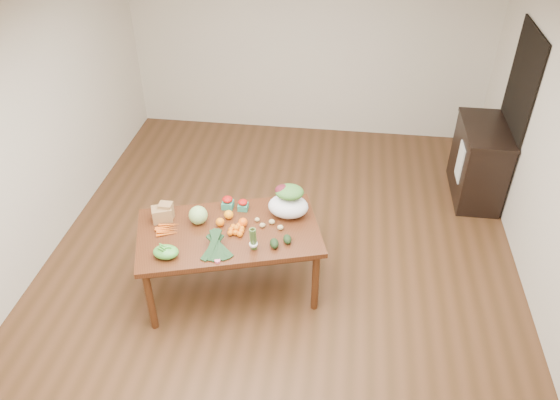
# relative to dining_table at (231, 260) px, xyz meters

# --- Properties ---
(floor) EXTENTS (6.00, 6.00, 0.00)m
(floor) POSITION_rel_dining_table_xyz_m (0.43, 0.46, -0.38)
(floor) COLOR #55331D
(floor) RESTS_ON ground
(ceiling) EXTENTS (5.00, 6.00, 0.02)m
(ceiling) POSITION_rel_dining_table_xyz_m (0.43, 0.46, 2.33)
(ceiling) COLOR white
(ceiling) RESTS_ON room_walls
(room_walls) EXTENTS (5.02, 6.02, 2.70)m
(room_walls) POSITION_rel_dining_table_xyz_m (0.43, 0.46, 0.97)
(room_walls) COLOR beige
(room_walls) RESTS_ON floor
(dining_table) EXTENTS (1.89, 1.38, 0.75)m
(dining_table) POSITION_rel_dining_table_xyz_m (0.00, 0.00, 0.00)
(dining_table) COLOR #4C2411
(dining_table) RESTS_ON floor
(doorway_dark) EXTENTS (0.02, 1.00, 2.10)m
(doorway_dark) POSITION_rel_dining_table_xyz_m (2.91, 2.06, 0.68)
(doorway_dark) COLOR black
(doorway_dark) RESTS_ON floor
(cabinet) EXTENTS (0.52, 1.02, 0.94)m
(cabinet) POSITION_rel_dining_table_xyz_m (2.65, 2.02, 0.10)
(cabinet) COLOR black
(cabinet) RESTS_ON floor
(dish_towel) EXTENTS (0.02, 0.28, 0.45)m
(dish_towel) POSITION_rel_dining_table_xyz_m (2.39, 1.86, 0.18)
(dish_towel) COLOR white
(dish_towel) RESTS_ON cabinet
(paper_bag) EXTENTS (0.30, 0.27, 0.17)m
(paper_bag) POSITION_rel_dining_table_xyz_m (-0.66, 0.07, 0.46)
(paper_bag) COLOR #A07748
(paper_bag) RESTS_ON dining_table
(cabbage) EXTENTS (0.18, 0.18, 0.18)m
(cabbage) POSITION_rel_dining_table_xyz_m (-0.30, 0.08, 0.46)
(cabbage) COLOR #B1D47A
(cabbage) RESTS_ON dining_table
(strawberry_basket_a) EXTENTS (0.14, 0.14, 0.10)m
(strawberry_basket_a) POSITION_rel_dining_table_xyz_m (-0.08, 0.35, 0.42)
(strawberry_basket_a) COLOR #B4150C
(strawberry_basket_a) RESTS_ON dining_table
(strawberry_basket_b) EXTENTS (0.12, 0.12, 0.09)m
(strawberry_basket_b) POSITION_rel_dining_table_xyz_m (0.07, 0.34, 0.42)
(strawberry_basket_b) COLOR red
(strawberry_basket_b) RESTS_ON dining_table
(orange_a) EXTENTS (0.08, 0.08, 0.08)m
(orange_a) POSITION_rel_dining_table_xyz_m (-0.09, 0.06, 0.42)
(orange_a) COLOR #EE570E
(orange_a) RESTS_ON dining_table
(orange_b) EXTENTS (0.09, 0.09, 0.09)m
(orange_b) POSITION_rel_dining_table_xyz_m (-0.03, 0.18, 0.42)
(orange_b) COLOR orange
(orange_b) RESTS_ON dining_table
(orange_c) EXTENTS (0.09, 0.09, 0.09)m
(orange_c) POSITION_rel_dining_table_xyz_m (0.12, 0.08, 0.42)
(orange_c) COLOR orange
(orange_c) RESTS_ON dining_table
(mandarin_cluster) EXTENTS (0.22, 0.22, 0.09)m
(mandarin_cluster) POSITION_rel_dining_table_xyz_m (0.08, -0.02, 0.42)
(mandarin_cluster) COLOR orange
(mandarin_cluster) RESTS_ON dining_table
(carrots) EXTENTS (0.26, 0.24, 0.03)m
(carrots) POSITION_rel_dining_table_xyz_m (-0.57, -0.08, 0.39)
(carrots) COLOR orange
(carrots) RESTS_ON dining_table
(snap_pea_bag) EXTENTS (0.23, 0.17, 0.10)m
(snap_pea_bag) POSITION_rel_dining_table_xyz_m (-0.47, -0.43, 0.43)
(snap_pea_bag) COLOR green
(snap_pea_bag) RESTS_ON dining_table
(kale_bunch) EXTENTS (0.42, 0.48, 0.16)m
(kale_bunch) POSITION_rel_dining_table_xyz_m (-0.03, -0.34, 0.45)
(kale_bunch) COLOR black
(kale_bunch) RESTS_ON dining_table
(asparagus_bundle) EXTENTS (0.11, 0.13, 0.26)m
(asparagus_bundle) POSITION_rel_dining_table_xyz_m (0.28, -0.23, 0.50)
(asparagus_bundle) COLOR #567A38
(asparagus_bundle) RESTS_ON dining_table
(potato_a) EXTENTS (0.05, 0.04, 0.04)m
(potato_a) POSITION_rel_dining_table_xyz_m (0.31, 0.10, 0.39)
(potato_a) COLOR tan
(potato_a) RESTS_ON dining_table
(potato_b) EXTENTS (0.05, 0.05, 0.05)m
(potato_b) POSITION_rel_dining_table_xyz_m (0.31, 0.09, 0.40)
(potato_b) COLOR tan
(potato_b) RESTS_ON dining_table
(potato_c) EXTENTS (0.06, 0.05, 0.05)m
(potato_c) POSITION_rel_dining_table_xyz_m (0.39, 0.15, 0.40)
(potato_c) COLOR tan
(potato_c) RESTS_ON dining_table
(potato_d) EXTENTS (0.05, 0.04, 0.04)m
(potato_d) POSITION_rel_dining_table_xyz_m (0.24, 0.17, 0.40)
(potato_d) COLOR #D5C67A
(potato_d) RESTS_ON dining_table
(potato_e) EXTENTS (0.06, 0.05, 0.05)m
(potato_e) POSITION_rel_dining_table_xyz_m (0.48, 0.08, 0.40)
(potato_e) COLOR #DDB97F
(potato_e) RESTS_ON dining_table
(avocado_a) EXTENTS (0.11, 0.14, 0.08)m
(avocado_a) POSITION_rel_dining_table_xyz_m (0.46, -0.17, 0.41)
(avocado_a) COLOR black
(avocado_a) RESTS_ON dining_table
(avocado_b) EXTENTS (0.10, 0.13, 0.07)m
(avocado_b) POSITION_rel_dining_table_xyz_m (0.57, -0.10, 0.41)
(avocado_b) COLOR black
(avocado_b) RESTS_ON dining_table
(salad_bag) EXTENTS (0.46, 0.39, 0.30)m
(salad_bag) POSITION_rel_dining_table_xyz_m (0.53, 0.31, 0.53)
(salad_bag) COLOR white
(salad_bag) RESTS_ON dining_table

